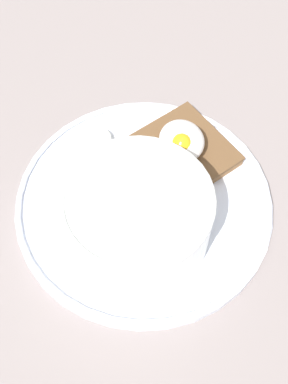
# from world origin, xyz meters

# --- Properties ---
(ground_plane) EXTENTS (1.20, 1.20, 0.02)m
(ground_plane) POSITION_xyz_m (0.00, 0.00, 0.01)
(ground_plane) COLOR gray
(ground_plane) RESTS_ON ground
(plate) EXTENTS (0.27, 0.27, 0.02)m
(plate) POSITION_xyz_m (0.00, 0.00, 0.03)
(plate) COLOR white
(plate) RESTS_ON ground_plane
(oatmeal_bowl) EXTENTS (0.15, 0.15, 0.07)m
(oatmeal_bowl) POSITION_xyz_m (0.03, -0.02, 0.07)
(oatmeal_bowl) COLOR white
(oatmeal_bowl) RESTS_ON plate
(toast_slice) EXTENTS (0.12, 0.12, 0.01)m
(toast_slice) POSITION_xyz_m (-0.04, 0.06, 0.04)
(toast_slice) COLOR brown
(toast_slice) RESTS_ON plate
(poached_egg) EXTENTS (0.05, 0.05, 0.04)m
(poached_egg) POSITION_xyz_m (-0.04, 0.06, 0.06)
(poached_egg) COLOR white
(poached_egg) RESTS_ON toast_slice
(banana_slice_front) EXTENTS (0.04, 0.04, 0.01)m
(banana_slice_front) POSITION_xyz_m (-0.05, -0.02, 0.03)
(banana_slice_front) COLOR #F3E9B4
(banana_slice_front) RESTS_ON plate
(banana_slice_left) EXTENTS (0.04, 0.04, 0.01)m
(banana_slice_left) POSITION_xyz_m (-0.09, -0.02, 0.04)
(banana_slice_left) COLOR #EDEEC9
(banana_slice_left) RESTS_ON plate
(banana_slice_back) EXTENTS (0.04, 0.04, 0.01)m
(banana_slice_back) POSITION_xyz_m (-0.06, -0.04, 0.04)
(banana_slice_back) COLOR #F6ECB8
(banana_slice_back) RESTS_ON plate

